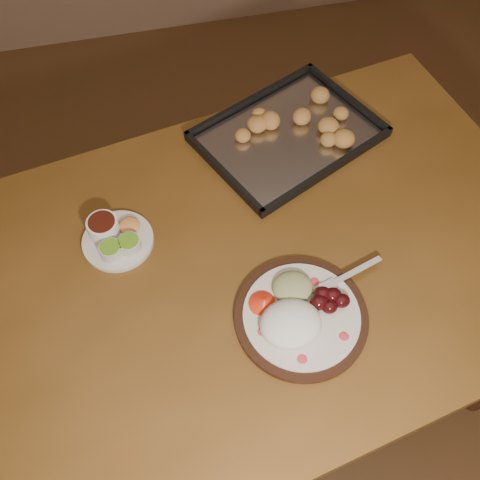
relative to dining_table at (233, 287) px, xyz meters
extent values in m
plane|color=brown|center=(0.21, -0.10, -0.65)|extent=(4.00, 4.00, 0.00)
cube|color=brown|center=(0.00, 0.00, 0.08)|extent=(1.64, 1.15, 0.04)
cylinder|color=#442414|center=(0.60, 0.49, -0.30)|extent=(0.07, 0.07, 0.71)
cylinder|color=black|center=(0.11, -0.15, 0.10)|extent=(0.27, 0.27, 0.02)
cylinder|color=beige|center=(0.11, -0.15, 0.11)|extent=(0.24, 0.24, 0.01)
ellipsoid|color=red|center=(0.08, -0.24, 0.12)|extent=(0.02, 0.02, 0.00)
ellipsoid|color=red|center=(0.18, -0.22, 0.12)|extent=(0.02, 0.02, 0.00)
ellipsoid|color=red|center=(0.16, -0.09, 0.12)|extent=(0.02, 0.02, 0.00)
ellipsoid|color=red|center=(0.02, -0.17, 0.12)|extent=(0.02, 0.02, 0.00)
ellipsoid|color=white|center=(0.08, -0.17, 0.13)|extent=(0.16, 0.15, 0.06)
ellipsoid|color=#470A0D|center=(0.17, -0.15, 0.13)|extent=(0.03, 0.03, 0.03)
ellipsoid|color=#470A0D|center=(0.18, -0.13, 0.13)|extent=(0.03, 0.03, 0.03)
ellipsoid|color=#470A0D|center=(0.16, -0.12, 0.13)|extent=(0.03, 0.03, 0.03)
ellipsoid|color=#470A0D|center=(0.19, -0.15, 0.13)|extent=(0.03, 0.03, 0.03)
ellipsoid|color=#470A0D|center=(0.15, -0.14, 0.13)|extent=(0.03, 0.03, 0.03)
ellipsoid|color=tan|center=(0.11, -0.09, 0.13)|extent=(0.11, 0.11, 0.03)
cone|color=red|center=(0.04, -0.11, 0.13)|extent=(0.09, 0.09, 0.03)
cube|color=silver|center=(0.25, -0.08, 0.12)|extent=(0.13, 0.05, 0.00)
cube|color=silver|center=(0.18, -0.10, 0.12)|extent=(0.04, 0.03, 0.00)
cylinder|color=silver|center=(0.16, -0.12, 0.12)|extent=(0.03, 0.01, 0.00)
cylinder|color=silver|center=(0.16, -0.11, 0.12)|extent=(0.03, 0.01, 0.00)
cylinder|color=silver|center=(0.16, -0.11, 0.12)|extent=(0.03, 0.01, 0.00)
cylinder|color=silver|center=(0.16, -0.10, 0.12)|extent=(0.03, 0.01, 0.00)
cylinder|color=silver|center=(-0.24, 0.12, 0.10)|extent=(0.16, 0.16, 0.01)
cylinder|color=beige|center=(-0.25, 0.08, 0.12)|extent=(0.05, 0.05, 0.03)
cylinder|color=#5F9D1F|center=(-0.25, 0.08, 0.14)|extent=(0.04, 0.04, 0.00)
cylinder|color=beige|center=(-0.21, 0.09, 0.12)|extent=(0.05, 0.05, 0.03)
cylinder|color=#5F9D1F|center=(-0.21, 0.09, 0.14)|extent=(0.04, 0.04, 0.00)
cylinder|color=white|center=(-0.26, 0.15, 0.13)|extent=(0.07, 0.07, 0.04)
cylinder|color=#3A120A|center=(-0.26, 0.15, 0.15)|extent=(0.06, 0.06, 0.00)
ellipsoid|color=#E99852|center=(-0.21, 0.15, 0.12)|extent=(0.05, 0.05, 0.02)
cube|color=black|center=(0.22, 0.34, 0.10)|extent=(0.52, 0.46, 0.01)
cube|color=black|center=(0.16, 0.47, 0.11)|extent=(0.39, 0.19, 0.02)
cube|color=black|center=(0.28, 0.20, 0.11)|extent=(0.39, 0.19, 0.02)
cube|color=black|center=(0.41, 0.42, 0.11)|extent=(0.14, 0.29, 0.02)
cube|color=black|center=(0.03, 0.25, 0.11)|extent=(0.14, 0.29, 0.02)
cube|color=silver|center=(0.22, 0.34, 0.11)|extent=(0.48, 0.42, 0.00)
ellipsoid|color=#BC8341|center=(0.27, 0.36, 0.12)|extent=(0.05, 0.04, 0.03)
ellipsoid|color=#BC8341|center=(0.29, 0.41, 0.12)|extent=(0.06, 0.06, 0.03)
ellipsoid|color=#BC8341|center=(0.21, 0.43, 0.12)|extent=(0.06, 0.06, 0.03)
ellipsoid|color=#BC8341|center=(0.18, 0.38, 0.12)|extent=(0.05, 0.05, 0.03)
ellipsoid|color=#BC8341|center=(0.14, 0.37, 0.12)|extent=(0.06, 0.07, 0.03)
ellipsoid|color=#BC8341|center=(0.17, 0.33, 0.12)|extent=(0.06, 0.06, 0.03)
ellipsoid|color=#BC8341|center=(0.13, 0.28, 0.12)|extent=(0.06, 0.06, 0.03)
ellipsoid|color=#BC8341|center=(0.21, 0.25, 0.12)|extent=(0.06, 0.07, 0.03)
ellipsoid|color=#BC8341|center=(0.22, 0.28, 0.12)|extent=(0.05, 0.05, 0.03)
ellipsoid|color=#BC8341|center=(0.29, 0.29, 0.12)|extent=(0.06, 0.06, 0.03)
ellipsoid|color=#BC8341|center=(0.27, 0.34, 0.12)|extent=(0.06, 0.06, 0.03)
camera|label=1|loc=(-0.12, -0.56, 1.11)|focal=40.00mm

